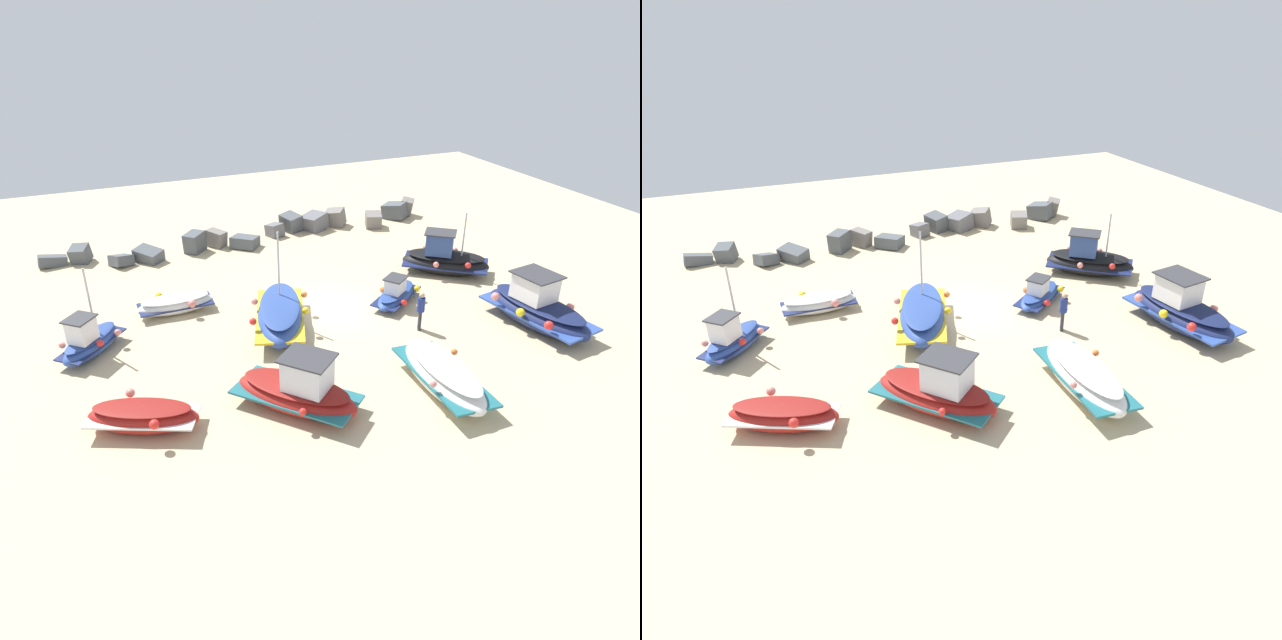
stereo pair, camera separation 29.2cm
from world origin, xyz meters
TOP-DOWN VIEW (x-y plane):
  - ground_plane at (0.00, 0.00)m, footprint 48.62×48.62m
  - fishing_boat_0 at (3.25, -0.68)m, footprint 3.21×2.76m
  - fishing_boat_1 at (-3.66, -6.19)m, footprint 4.24×4.50m
  - fishing_boat_2 at (-2.37, -0.84)m, footprint 3.44×5.27m
  - fishing_boat_3 at (7.62, -4.79)m, footprint 2.80×5.23m
  - fishing_boat_4 at (-9.77, 0.12)m, footprint 2.84×2.98m
  - fishing_boat_5 at (1.34, -7.24)m, footprint 2.16×4.65m
  - fishing_boat_6 at (7.19, 1.37)m, footprint 4.46×4.10m
  - fishing_boat_7 at (-6.08, 2.33)m, footprint 3.33×1.73m
  - fishing_boat_8 at (-8.58, -5.30)m, footprint 3.82×2.79m
  - person_walking at (2.90, -3.22)m, footprint 0.32×0.32m
  - breakwater_rocks at (0.98, 9.60)m, footprint 22.44×3.15m

SIDE VIEW (x-z plane):
  - ground_plane at x=0.00m, z-range 0.00..0.00m
  - fishing_boat_7 at x=-6.08m, z-range -0.01..0.82m
  - breakwater_rocks at x=0.98m, z-range -0.23..1.09m
  - fishing_boat_0 at x=3.25m, z-range -0.24..1.11m
  - fishing_boat_8 at x=-8.58m, z-range -0.02..1.00m
  - fishing_boat_5 at x=1.34m, z-range 0.01..1.16m
  - fishing_boat_4 at x=-9.77m, z-range -1.13..2.31m
  - fishing_boat_2 at x=-2.37m, z-range -1.34..2.63m
  - fishing_boat_1 at x=-3.66m, z-range -0.36..1.73m
  - fishing_boat_6 at x=7.19m, z-range -0.93..2.33m
  - fishing_boat_3 at x=7.62m, z-range -0.36..1.89m
  - person_walking at x=2.90m, z-range 0.13..1.82m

